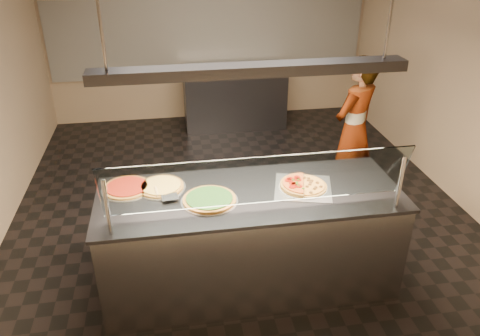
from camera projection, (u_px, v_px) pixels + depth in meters
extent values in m
cube|color=black|center=(241.00, 211.00, 5.29)|extent=(5.00, 6.00, 0.02)
cube|color=#9D8665|center=(209.00, 24.00, 7.22)|extent=(5.00, 0.02, 3.00)
cube|color=#9D8665|center=(359.00, 293.00, 1.96)|extent=(5.00, 0.02, 3.00)
cube|color=#9D8665|center=(474.00, 70.00, 4.96)|extent=(0.02, 6.00, 3.00)
cube|color=silver|center=(209.00, 37.00, 7.29)|extent=(4.90, 0.02, 1.20)
cube|color=#B7B7BC|center=(250.00, 241.00, 4.03)|extent=(2.44, 0.90, 0.90)
cube|color=#36363B|center=(250.00, 195.00, 3.81)|extent=(2.48, 0.94, 0.03)
cylinder|color=#B7B7BC|center=(107.00, 208.00, 3.20)|extent=(0.03, 0.03, 0.44)
cylinder|color=#B7B7BC|center=(400.00, 183.00, 3.51)|extent=(0.03, 0.03, 0.44)
cube|color=white|center=(259.00, 181.00, 3.37)|extent=(2.24, 0.18, 0.47)
cube|color=silver|center=(303.00, 187.00, 3.88)|extent=(0.57, 0.57, 0.01)
cylinder|color=silver|center=(303.00, 187.00, 3.88)|extent=(0.41, 0.41, 0.01)
cylinder|color=#6D0A02|center=(297.00, 177.00, 3.93)|extent=(0.06, 0.06, 0.01)
cylinder|color=#6D0A02|center=(298.00, 179.00, 3.89)|extent=(0.06, 0.06, 0.01)
cylinder|color=#6D0A02|center=(290.00, 178.00, 3.91)|extent=(0.06, 0.06, 0.01)
cylinder|color=#6D0A02|center=(288.00, 180.00, 3.88)|extent=(0.06, 0.06, 0.01)
cylinder|color=#6D0A02|center=(292.00, 183.00, 3.84)|extent=(0.06, 0.06, 0.01)
cylinder|color=#6D0A02|center=(295.00, 184.00, 3.83)|extent=(0.06, 0.06, 0.01)
cylinder|color=#6D0A02|center=(292.00, 186.00, 3.79)|extent=(0.06, 0.06, 0.01)
cylinder|color=#6D0A02|center=(299.00, 185.00, 3.80)|extent=(0.06, 0.06, 0.01)
cube|color=#19590F|center=(298.00, 179.00, 3.89)|extent=(0.02, 0.02, 0.01)
cube|color=#19590F|center=(293.00, 179.00, 3.89)|extent=(0.02, 0.02, 0.01)
cube|color=#19590F|center=(297.00, 182.00, 3.85)|extent=(0.01, 0.02, 0.01)
cube|color=#19590F|center=(297.00, 183.00, 3.83)|extent=(0.02, 0.02, 0.01)
cube|color=#19590F|center=(297.00, 184.00, 3.82)|extent=(0.02, 0.02, 0.01)
cube|color=#19590F|center=(299.00, 185.00, 3.80)|extent=(0.02, 0.02, 0.01)
cube|color=#19590F|center=(303.00, 188.00, 3.76)|extent=(0.02, 0.02, 0.01)
sphere|color=#513014|center=(311.00, 192.00, 3.74)|extent=(0.03, 0.03, 0.03)
sphere|color=#513014|center=(307.00, 186.00, 3.83)|extent=(0.03, 0.03, 0.03)
sphere|color=#513014|center=(314.00, 188.00, 3.79)|extent=(0.03, 0.03, 0.03)
sphere|color=#513014|center=(315.00, 187.00, 3.81)|extent=(0.03, 0.03, 0.03)
sphere|color=#513014|center=(321.00, 186.00, 3.83)|extent=(0.03, 0.03, 0.03)
sphere|color=#513014|center=(310.00, 184.00, 3.86)|extent=(0.03, 0.03, 0.03)
sphere|color=#513014|center=(317.00, 182.00, 3.88)|extent=(0.03, 0.03, 0.03)
sphere|color=#513014|center=(310.00, 182.00, 3.89)|extent=(0.03, 0.03, 0.03)
sphere|color=#513014|center=(312.00, 180.00, 3.91)|extent=(0.03, 0.03, 0.03)
sphere|color=#513014|center=(308.00, 180.00, 3.92)|extent=(0.03, 0.03, 0.03)
sphere|color=#513014|center=(308.00, 178.00, 3.95)|extent=(0.03, 0.03, 0.03)
sphere|color=#513014|center=(304.00, 177.00, 3.96)|extent=(0.03, 0.03, 0.03)
sphere|color=#513014|center=(301.00, 175.00, 3.99)|extent=(0.03, 0.03, 0.03)
cylinder|color=silver|center=(209.00, 200.00, 3.70)|extent=(0.45, 0.45, 0.01)
cylinder|color=brown|center=(209.00, 199.00, 3.69)|extent=(0.42, 0.42, 0.02)
cylinder|color=black|center=(209.00, 197.00, 3.68)|extent=(0.37, 0.37, 0.01)
cylinder|color=silver|center=(161.00, 187.00, 3.88)|extent=(0.40, 0.40, 0.01)
cylinder|color=brown|center=(161.00, 186.00, 3.88)|extent=(0.37, 0.37, 0.02)
cylinder|color=gold|center=(161.00, 185.00, 3.87)|extent=(0.33, 0.33, 0.01)
cylinder|color=silver|center=(127.00, 188.00, 3.87)|extent=(0.42, 0.42, 0.01)
cylinder|color=brown|center=(127.00, 187.00, 3.86)|extent=(0.39, 0.39, 0.02)
cylinder|color=#770C03|center=(127.00, 186.00, 3.85)|extent=(0.34, 0.34, 0.01)
cube|color=#B7B7BC|center=(170.00, 196.00, 3.70)|extent=(0.14, 0.13, 0.00)
cylinder|color=tan|center=(156.00, 191.00, 3.77)|extent=(0.04, 0.14, 0.02)
cube|color=#36363B|center=(234.00, 97.00, 7.35)|extent=(1.55, 0.70, 0.90)
cube|color=#B7B7BC|center=(234.00, 68.00, 7.14)|extent=(1.59, 0.74, 0.03)
imported|color=#312B39|center=(354.00, 129.00, 5.24)|extent=(0.73, 0.67, 1.66)
cube|color=#36363B|center=(251.00, 70.00, 3.33)|extent=(2.30, 0.18, 0.08)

